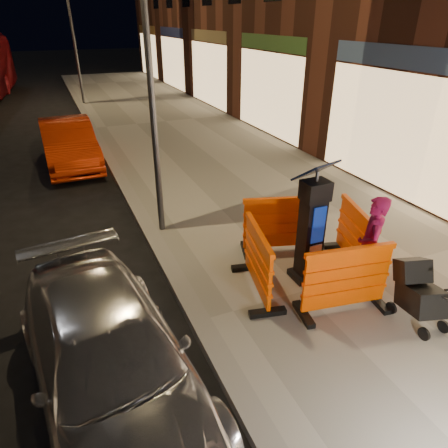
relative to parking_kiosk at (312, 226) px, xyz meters
name	(u,v)px	position (x,y,z in m)	size (l,w,h in m)	color
ground_plane	(201,328)	(-2.04, -0.33, -1.13)	(120.00, 120.00, 0.00)	black
sidewalk	(363,277)	(0.96, -0.33, -1.05)	(6.00, 60.00, 0.15)	gray
kerb	(201,324)	(-2.04, -0.33, -1.05)	(0.30, 60.00, 0.15)	slate
parking_kiosk	(312,226)	(0.00, 0.00, 0.00)	(0.62, 0.62, 1.95)	black
barrier_front	(346,280)	(0.00, -0.95, -0.43)	(1.40, 0.58, 1.09)	#FF4D00
barrier_back	(280,225)	(0.00, 0.95, -0.43)	(1.40, 0.58, 1.09)	#FF4D00
barrier_kerbside	(258,262)	(-0.95, 0.00, -0.43)	(1.40, 0.58, 1.09)	#FF4D00
barrier_bldgside	(355,238)	(0.95, 0.00, -0.43)	(1.40, 0.58, 1.09)	#FF4D00
car_silver	(116,392)	(-3.40, -0.98, -1.13)	(1.69, 4.16, 1.21)	silver
car_red	(73,165)	(-3.15, 8.15, -1.13)	(1.45, 4.15, 1.37)	#AB2508
man	(370,246)	(0.62, -0.68, -0.15)	(0.60, 0.39, 1.65)	#8D1047
stroller	(421,295)	(0.82, -1.58, -0.51)	(0.48, 0.74, 0.93)	black
street_lamp_mid	(150,78)	(-1.79, 2.67, 2.02)	(0.12, 0.12, 6.00)	#3F3F44
street_lamp_far	(74,39)	(-1.79, 17.67, 2.02)	(0.12, 0.12, 6.00)	#3F3F44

